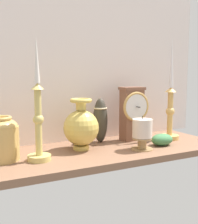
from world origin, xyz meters
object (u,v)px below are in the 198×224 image
at_px(mantel_clock, 132,112).
at_px(tall_ceramic_vase, 100,120).
at_px(brass_vase_jar, 1,138).
at_px(pillar_candle_front, 142,132).
at_px(candlestick_tall_left, 170,108).
at_px(candlestick_tall_center, 38,120).
at_px(brass_vase_bulbous, 81,127).

height_order(mantel_clock, tall_ceramic_vase, mantel_clock).
relative_size(brass_vase_jar, tall_ceramic_vase, 0.80).
bearing_deg(brass_vase_jar, pillar_candle_front, -10.68).
relative_size(candlestick_tall_left, candlestick_tall_center, 1.09).
height_order(candlestick_tall_center, brass_vase_jar, candlestick_tall_center).
height_order(candlestick_tall_left, brass_vase_bulbous, candlestick_tall_left).
xyz_separation_m(candlestick_tall_center, tall_ceramic_vase, (0.29, 0.14, -0.04)).
bearing_deg(candlestick_tall_center, brass_vase_bulbous, 20.40).
distance_m(mantel_clock, tall_ceramic_vase, 0.14).
distance_m(candlestick_tall_center, brass_vase_bulbous, 0.19).
relative_size(mantel_clock, pillar_candle_front, 1.78).
distance_m(mantel_clock, pillar_candle_front, 0.16).
distance_m(brass_vase_bulbous, brass_vase_jar, 0.29).
xyz_separation_m(mantel_clock, brass_vase_bulbous, (-0.25, -0.04, -0.03)).
relative_size(mantel_clock, brass_vase_bulbous, 1.18).
xyz_separation_m(mantel_clock, candlestick_tall_center, (-0.43, -0.11, 0.01)).
xyz_separation_m(candlestick_tall_left, pillar_candle_front, (-0.21, -0.09, -0.07)).
bearing_deg(brass_vase_jar, candlestick_tall_center, -27.21).
height_order(candlestick_tall_left, tall_ceramic_vase, candlestick_tall_left).
bearing_deg(candlestick_tall_left, tall_ceramic_vase, 164.15).
bearing_deg(brass_vase_bulbous, pillar_candle_front, -26.69).
bearing_deg(brass_vase_bulbous, mantel_clock, 9.92).
xyz_separation_m(brass_vase_jar, pillar_candle_front, (0.49, -0.09, -0.01)).
bearing_deg(brass_vase_jar, mantel_clock, 5.70).
distance_m(candlestick_tall_center, pillar_candle_front, 0.39).
relative_size(candlestick_tall_left, pillar_candle_front, 3.42).
bearing_deg(tall_ceramic_vase, mantel_clock, -11.17).
bearing_deg(candlestick_tall_center, candlestick_tall_left, 5.26).
relative_size(brass_vase_bulbous, pillar_candle_front, 1.51).
xyz_separation_m(brass_vase_bulbous, brass_vase_jar, (-0.29, -0.01, -0.01)).
distance_m(candlestick_tall_center, tall_ceramic_vase, 0.33).
bearing_deg(tall_ceramic_vase, brass_vase_bulbous, -148.35).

